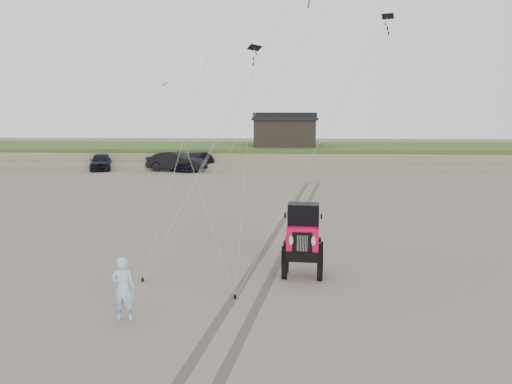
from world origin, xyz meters
TOP-DOWN VIEW (x-y plane):
  - ground at (0.00, 0.00)m, footprint 160.00×160.00m
  - dune_ridge at (0.00, 37.50)m, footprint 160.00×14.25m
  - cabin at (2.00, 37.00)m, footprint 6.40×5.40m
  - truck_a at (-14.52, 30.11)m, footprint 2.98×4.71m
  - truck_b at (-7.49, 29.52)m, footprint 5.50×3.05m
  - truck_c at (-6.01, 30.65)m, footprint 3.73×5.72m
  - jeep at (2.53, 1.87)m, footprint 2.63×5.31m
  - man at (-2.21, -1.76)m, footprint 0.64×0.45m
  - stake_main at (-2.55, 1.13)m, footprint 0.08×0.08m
  - stake_aux at (0.52, -0.16)m, footprint 0.08×0.08m
  - tire_tracks at (2.00, 8.00)m, footprint 5.22×29.74m

SIDE VIEW (x-z plane):
  - ground at x=0.00m, z-range 0.00..0.00m
  - tire_tracks at x=2.00m, z-range 0.00..0.01m
  - stake_main at x=-2.55m, z-range 0.00..0.12m
  - stake_aux at x=0.52m, z-range 0.00..0.12m
  - truck_a at x=-14.52m, z-range 0.00..1.50m
  - truck_c at x=-6.01m, z-range 0.00..1.54m
  - dune_ridge at x=0.00m, z-range -0.04..1.68m
  - man at x=-2.21m, z-range 0.00..1.68m
  - truck_b at x=-7.49m, z-range 0.00..1.72m
  - jeep at x=2.53m, z-range 0.00..1.92m
  - cabin at x=2.00m, z-range 1.56..4.91m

